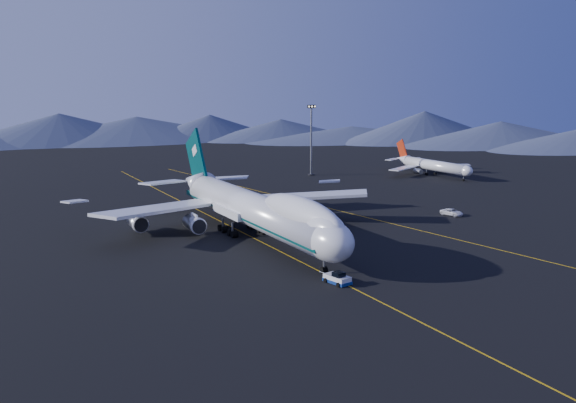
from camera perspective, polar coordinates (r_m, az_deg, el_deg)
name	(u,v)px	position (r m, az deg, el deg)	size (l,w,h in m)	color
ground	(254,238)	(123.79, -3.04, -3.28)	(500.00, 500.00, 0.00)	black
taxiway_line_main	(254,238)	(123.79, -3.04, -3.27)	(0.25, 220.00, 0.01)	#CE990C
taxiway_line_side	(356,215)	(146.57, 6.07, -1.19)	(0.25, 200.00, 0.01)	#CE990C
boeing_747	(254,209)	(122.59, -3.08, -0.63)	(59.62, 72.43, 19.37)	silver
pushback_tug	(337,279)	(96.16, 4.40, -6.92)	(3.11, 4.66, 1.88)	silver
second_jet	(432,165)	(215.63, 12.67, 3.16)	(33.24, 37.56, 10.69)	silver
service_van	(452,212)	(149.71, 14.36, -0.93)	(2.42, 5.25, 1.46)	white
floodlight_mast	(311,140)	(209.48, 2.08, 5.50)	(2.83, 2.12, 22.87)	black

